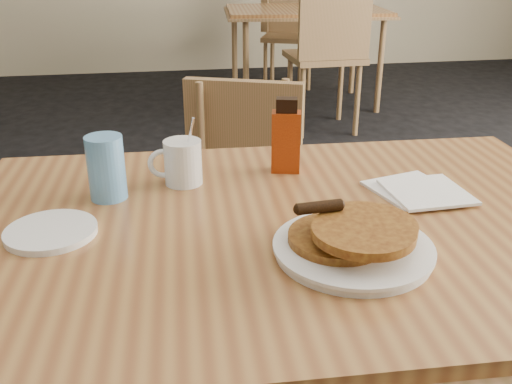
# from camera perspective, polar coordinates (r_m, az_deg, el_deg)

# --- Properties ---
(main_table) EXTENTS (1.30, 0.90, 0.75)m
(main_table) POSITION_cam_1_polar(r_m,az_deg,el_deg) (1.07, 3.57, -4.78)
(main_table) COLOR #A06D39
(main_table) RESTS_ON floor
(neighbor_table) EXTENTS (1.28, 0.92, 0.75)m
(neighbor_table) POSITION_cam_1_polar(r_m,az_deg,el_deg) (4.57, 4.99, 17.32)
(neighbor_table) COLOR #A06D39
(neighbor_table) RESTS_ON floor
(chair_main_far) EXTENTS (0.48, 0.50, 0.83)m
(chair_main_far) POSITION_cam_1_polar(r_m,az_deg,el_deg) (1.80, -0.82, -0.06)
(chair_main_far) COLOR #9D7149
(chair_main_far) RESTS_ON floor
(chair_neighbor_far) EXTENTS (0.53, 0.54, 0.90)m
(chair_neighbor_far) POSITION_cam_1_polar(r_m,az_deg,el_deg) (5.29, 2.95, 16.39)
(chair_neighbor_far) COLOR #9D7149
(chair_neighbor_far) RESTS_ON floor
(chair_neighbor_near) EXTENTS (0.49, 0.49, 1.03)m
(chair_neighbor_near) POSITION_cam_1_polar(r_m,az_deg,el_deg) (3.86, 7.33, 14.71)
(chair_neighbor_near) COLOR #9D7149
(chair_neighbor_near) RESTS_ON floor
(pancake_plate) EXTENTS (0.26, 0.26, 0.08)m
(pancake_plate) POSITION_cam_1_polar(r_m,az_deg,el_deg) (0.94, 9.76, -4.85)
(pancake_plate) COLOR white
(pancake_plate) RESTS_ON main_table
(coffee_mug) EXTENTS (0.11, 0.08, 0.15)m
(coffee_mug) POSITION_cam_1_polar(r_m,az_deg,el_deg) (1.20, -7.44, 3.04)
(coffee_mug) COLOR white
(coffee_mug) RESTS_ON main_table
(syrup_bottle) EXTENTS (0.07, 0.05, 0.17)m
(syrup_bottle) POSITION_cam_1_polar(r_m,az_deg,el_deg) (1.25, 3.02, 5.41)
(syrup_bottle) COLOR maroon
(syrup_bottle) RESTS_ON main_table
(napkin_stack) EXTENTS (0.19, 0.20, 0.01)m
(napkin_stack) POSITION_cam_1_polar(r_m,az_deg,el_deg) (1.20, 16.00, 0.12)
(napkin_stack) COLOR white
(napkin_stack) RESTS_ON main_table
(blue_tumbler) EXTENTS (0.09, 0.09, 0.13)m
(blue_tumbler) POSITION_cam_1_polar(r_m,az_deg,el_deg) (1.15, -14.75, 2.36)
(blue_tumbler) COLOR #5B9CD7
(blue_tumbler) RESTS_ON main_table
(side_saucer) EXTENTS (0.17, 0.17, 0.01)m
(side_saucer) POSITION_cam_1_polar(r_m,az_deg,el_deg) (1.06, -19.82, -3.74)
(side_saucer) COLOR white
(side_saucer) RESTS_ON main_table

